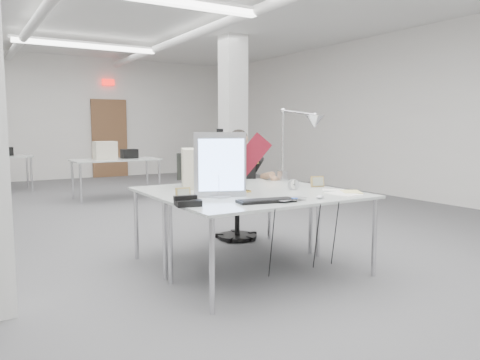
{
  "coord_description": "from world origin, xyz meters",
  "views": [
    {
      "loc": [
        -2.39,
        -5.83,
        1.38
      ],
      "look_at": [
        -0.06,
        -2.0,
        0.86
      ],
      "focal_mm": 35.0,
      "sensor_mm": 36.0,
      "label": 1
    }
  ],
  "objects_px": {
    "seated_person": "(239,166)",
    "bankers_lamp": "(241,176)",
    "desk_main": "(275,199)",
    "monitor": "(220,165)",
    "office_chair": "(237,200)",
    "architect_lamp": "(296,138)",
    "laptop": "(295,200)",
    "desk_phone": "(188,203)",
    "beige_monitor": "(203,168)"
  },
  "relations": [
    {
      "from": "desk_phone",
      "to": "beige_monitor",
      "type": "xyz_separation_m",
      "value": [
        0.61,
        0.94,
        0.17
      ]
    },
    {
      "from": "seated_person",
      "to": "bankers_lamp",
      "type": "xyz_separation_m",
      "value": [
        -0.61,
        -1.04,
        0.01
      ]
    },
    {
      "from": "beige_monitor",
      "to": "architect_lamp",
      "type": "bearing_deg",
      "value": 9.59
    },
    {
      "from": "desk_main",
      "to": "seated_person",
      "type": "relative_size",
      "value": 1.91
    },
    {
      "from": "desk_main",
      "to": "bankers_lamp",
      "type": "distance_m",
      "value": 0.46
    },
    {
      "from": "desk_main",
      "to": "architect_lamp",
      "type": "bearing_deg",
      "value": 42.23
    },
    {
      "from": "desk_main",
      "to": "desk_phone",
      "type": "bearing_deg",
      "value": -179.57
    },
    {
      "from": "desk_main",
      "to": "laptop",
      "type": "distance_m",
      "value": 0.29
    },
    {
      "from": "desk_main",
      "to": "laptop",
      "type": "relative_size",
      "value": 6.04
    },
    {
      "from": "beige_monitor",
      "to": "laptop",
      "type": "bearing_deg",
      "value": -58.15
    },
    {
      "from": "office_chair",
      "to": "monitor",
      "type": "height_order",
      "value": "monitor"
    },
    {
      "from": "desk_phone",
      "to": "seated_person",
      "type": "bearing_deg",
      "value": 59.17
    },
    {
      "from": "office_chair",
      "to": "bankers_lamp",
      "type": "xyz_separation_m",
      "value": [
        -0.61,
        -1.09,
        0.42
      ]
    },
    {
      "from": "office_chair",
      "to": "desk_main",
      "type": "bearing_deg",
      "value": -88.22
    },
    {
      "from": "office_chair",
      "to": "laptop",
      "type": "relative_size",
      "value": 3.25
    },
    {
      "from": "desk_phone",
      "to": "office_chair",
      "type": "bearing_deg",
      "value": 60.13
    },
    {
      "from": "laptop",
      "to": "bankers_lamp",
      "type": "relative_size",
      "value": 0.98
    },
    {
      "from": "office_chair",
      "to": "bankers_lamp",
      "type": "bearing_deg",
      "value": -98.7
    },
    {
      "from": "bankers_lamp",
      "to": "architect_lamp",
      "type": "distance_m",
      "value": 1.0
    },
    {
      "from": "desk_main",
      "to": "beige_monitor",
      "type": "relative_size",
      "value": 4.28
    },
    {
      "from": "desk_main",
      "to": "monitor",
      "type": "distance_m",
      "value": 0.57
    },
    {
      "from": "laptop",
      "to": "desk_main",
      "type": "bearing_deg",
      "value": 75.77
    },
    {
      "from": "monitor",
      "to": "laptop",
      "type": "distance_m",
      "value": 0.74
    },
    {
      "from": "seated_person",
      "to": "laptop",
      "type": "height_order",
      "value": "seated_person"
    },
    {
      "from": "desk_phone",
      "to": "beige_monitor",
      "type": "distance_m",
      "value": 1.14
    },
    {
      "from": "office_chair",
      "to": "desk_phone",
      "type": "distance_m",
      "value": 2.05
    },
    {
      "from": "desk_main",
      "to": "monitor",
      "type": "xyz_separation_m",
      "value": [
        -0.41,
        0.27,
        0.3
      ]
    },
    {
      "from": "desk_main",
      "to": "office_chair",
      "type": "relative_size",
      "value": 1.86
    },
    {
      "from": "desk_phone",
      "to": "architect_lamp",
      "type": "bearing_deg",
      "value": 35.94
    },
    {
      "from": "office_chair",
      "to": "monitor",
      "type": "distance_m",
      "value": 1.64
    },
    {
      "from": "monitor",
      "to": "laptop",
      "type": "bearing_deg",
      "value": -33.64
    },
    {
      "from": "desk_phone",
      "to": "architect_lamp",
      "type": "relative_size",
      "value": 0.2
    },
    {
      "from": "desk_main",
      "to": "office_chair",
      "type": "bearing_deg",
      "value": 71.34
    },
    {
      "from": "office_chair",
      "to": "seated_person",
      "type": "bearing_deg",
      "value": -69.56
    },
    {
      "from": "laptop",
      "to": "beige_monitor",
      "type": "height_order",
      "value": "beige_monitor"
    },
    {
      "from": "seated_person",
      "to": "laptop",
      "type": "relative_size",
      "value": 3.16
    },
    {
      "from": "desk_phone",
      "to": "architect_lamp",
      "type": "height_order",
      "value": "architect_lamp"
    },
    {
      "from": "monitor",
      "to": "laptop",
      "type": "height_order",
      "value": "monitor"
    },
    {
      "from": "laptop",
      "to": "desk_phone",
      "type": "height_order",
      "value": "desk_phone"
    },
    {
      "from": "seated_person",
      "to": "desk_phone",
      "type": "height_order",
      "value": "seated_person"
    },
    {
      "from": "desk_main",
      "to": "office_chair",
      "type": "xyz_separation_m",
      "value": [
        0.51,
        1.51,
        -0.26
      ]
    },
    {
      "from": "desk_phone",
      "to": "architect_lamp",
      "type": "distance_m",
      "value": 1.86
    },
    {
      "from": "monitor",
      "to": "bankers_lamp",
      "type": "height_order",
      "value": "monitor"
    },
    {
      "from": "monitor",
      "to": "beige_monitor",
      "type": "xyz_separation_m",
      "value": [
        0.17,
        0.67,
        -0.09
      ]
    },
    {
      "from": "desk_main",
      "to": "beige_monitor",
      "type": "xyz_separation_m",
      "value": [
        -0.24,
        0.94,
        0.21
      ]
    },
    {
      "from": "seated_person",
      "to": "monitor",
      "type": "bearing_deg",
      "value": -107.21
    },
    {
      "from": "desk_main",
      "to": "bankers_lamp",
      "type": "relative_size",
      "value": 5.9
    },
    {
      "from": "seated_person",
      "to": "beige_monitor",
      "type": "height_order",
      "value": "seated_person"
    },
    {
      "from": "seated_person",
      "to": "monitor",
      "type": "relative_size",
      "value": 1.65
    },
    {
      "from": "beige_monitor",
      "to": "monitor",
      "type": "bearing_deg",
      "value": -82.75
    }
  ]
}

